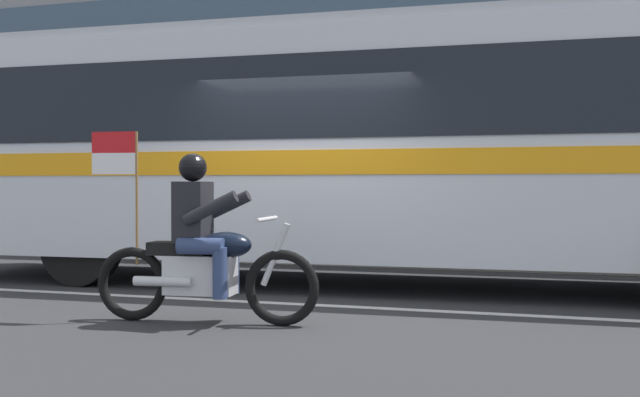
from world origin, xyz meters
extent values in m
plane|color=#2B2B2D|center=(0.00, 0.00, 0.00)|extent=(60.00, 60.00, 0.00)
cube|color=gray|center=(0.00, 5.10, 0.07)|extent=(28.00, 3.80, 0.15)
cube|color=silver|center=(0.00, -0.60, 0.00)|extent=(26.60, 0.14, 0.01)
cube|color=#384C60|center=(0.00, 6.96, 4.77)|extent=(25.76, 0.10, 1.40)
cube|color=silver|center=(0.84, 1.20, 1.73)|extent=(12.43, 2.92, 2.70)
cube|color=black|center=(0.84, 1.20, 2.28)|extent=(11.44, 2.93, 0.96)
cube|color=orange|center=(0.84, 1.20, 1.53)|extent=(12.18, 2.94, 0.28)
cube|color=#ADB1BA|center=(0.84, 1.20, 3.14)|extent=(12.18, 2.79, 0.16)
cylinder|color=black|center=(-2.99, 0.02, 0.52)|extent=(1.04, 0.30, 1.04)
torus|color=black|center=(0.40, -1.83, 0.34)|extent=(0.70, 0.16, 0.69)
torus|color=black|center=(-1.04, -1.98, 0.34)|extent=(0.70, 0.16, 0.69)
cube|color=silver|center=(-0.37, -1.91, 0.44)|extent=(0.67, 0.35, 0.36)
ellipsoid|color=black|center=(-0.12, -1.88, 0.72)|extent=(0.51, 0.33, 0.24)
cube|color=black|center=(-0.56, -1.93, 0.69)|extent=(0.58, 0.32, 0.12)
cylinder|color=silver|center=(0.35, -1.83, 0.65)|extent=(0.28, 0.09, 0.58)
cylinder|color=silver|center=(0.27, -1.84, 0.96)|extent=(0.11, 0.64, 0.04)
cylinder|color=silver|center=(-0.65, -2.10, 0.39)|extent=(0.56, 0.15, 0.09)
cube|color=black|center=(-0.44, -1.92, 1.02)|extent=(0.32, 0.39, 0.56)
sphere|color=black|center=(-0.44, -1.92, 1.44)|extent=(0.26, 0.26, 0.26)
cylinder|color=navy|center=(-0.32, -1.72, 0.72)|extent=(0.43, 0.19, 0.15)
cylinder|color=navy|center=(-0.14, -1.70, 0.48)|extent=(0.13, 0.13, 0.46)
cylinder|color=navy|center=(-0.28, -2.08, 0.72)|extent=(0.43, 0.19, 0.15)
cylinder|color=navy|center=(-0.10, -2.06, 0.48)|extent=(0.13, 0.13, 0.46)
cylinder|color=black|center=(-0.22, -1.69, 1.06)|extent=(0.53, 0.17, 0.32)
cylinder|color=black|center=(-0.17, -2.09, 1.06)|extent=(0.53, 0.17, 0.32)
cylinder|color=olive|center=(-0.99, -1.98, 1.15)|extent=(0.02, 0.02, 1.25)
cube|color=red|center=(-1.22, -2.00, 1.68)|extent=(0.44, 0.07, 0.20)
cube|color=white|center=(-1.22, -2.00, 1.47)|extent=(0.44, 0.07, 0.20)
cylinder|color=#4C8C3F|center=(-5.46, 3.94, 0.44)|extent=(0.22, 0.22, 0.58)
sphere|color=#4C8C3F|center=(-5.46, 3.94, 0.80)|extent=(0.20, 0.20, 0.20)
cylinder|color=#4C8C3F|center=(-5.46, 3.80, 0.47)|extent=(0.09, 0.10, 0.09)
camera|label=1|loc=(2.83, -8.33, 1.27)|focal=43.27mm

